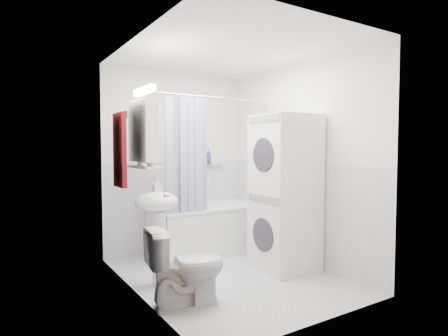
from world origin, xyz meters
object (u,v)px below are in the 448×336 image
sink (157,216)px  toilet (186,267)px  bathtub (213,226)px  washer_dryer (285,193)px

sink → toilet: bearing=-86.6°
bathtub → washer_dryer: bearing=-72.6°
sink → washer_dryer: size_ratio=0.59×
bathtub → toilet: bearing=-128.2°
sink → washer_dryer: (1.43, -0.27, 0.17)m
washer_dryer → toilet: washer_dryer is taller
bathtub → toilet: toilet is taller
sink → toilet: 0.68m
bathtub → toilet: size_ratio=2.38×
toilet → sink: bearing=12.2°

